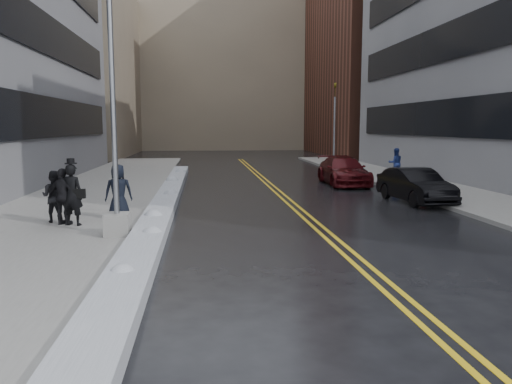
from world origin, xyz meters
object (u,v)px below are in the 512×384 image
object	(u,v)px
pedestrian_east	(395,163)
pedestrian_c	(119,192)
traffic_signal	(334,122)
pedestrian_b	(54,196)
car_maroon	(344,171)
pedestrian_fedora	(72,195)
pedestrian_d	(63,197)
car_black	(415,186)
fire_hydrant	(425,182)
lamppost	(115,147)

from	to	relation	value
pedestrian_east	pedestrian_c	bearing A→B (deg)	43.86
traffic_signal	pedestrian_b	distance (m)	24.44
pedestrian_east	car_maroon	distance (m)	4.02
traffic_signal	pedestrian_fedora	size ratio (longest dim) A/B	3.29
pedestrian_fedora	car_maroon	distance (m)	15.39
pedestrian_fedora	pedestrian_b	xyz separation A→B (m)	(-0.68, 0.59, -0.12)
pedestrian_fedora	car_maroon	bearing A→B (deg)	-119.98
pedestrian_d	pedestrian_east	bearing A→B (deg)	-117.38
traffic_signal	pedestrian_b	size ratio (longest dim) A/B	3.79
pedestrian_b	car_maroon	size ratio (longest dim) A/B	0.32
pedestrian_c	car_black	distance (m)	11.59
fire_hydrant	pedestrian_east	bearing A→B (deg)	80.83
car_black	car_maroon	size ratio (longest dim) A/B	0.84
pedestrian_east	car_black	distance (m)	8.67
traffic_signal	car_black	xyz separation A→B (m)	(-1.00, -16.39, -2.71)
car_black	pedestrian_east	bearing A→B (deg)	68.84
lamppost	car_black	xyz separation A→B (m)	(10.80, 5.61, -1.84)
traffic_signal	pedestrian_d	distance (m)	24.61
fire_hydrant	pedestrian_d	world-z (taller)	pedestrian_d
lamppost	traffic_signal	distance (m)	24.98
traffic_signal	car_black	bearing A→B (deg)	-93.49
pedestrian_c	car_black	bearing A→B (deg)	-174.75
lamppost	pedestrian_b	size ratio (longest dim) A/B	4.81
pedestrian_b	car_black	world-z (taller)	pedestrian_b
traffic_signal	pedestrian_d	xyz separation A→B (m)	(-13.62, -20.36, -2.41)
traffic_signal	pedestrian_d	size ratio (longest dim) A/B	3.55
pedestrian_c	car_black	xyz separation A→B (m)	(11.15, 3.13, -0.32)
lamppost	traffic_signal	bearing A→B (deg)	61.79
fire_hydrant	pedestrian_fedora	xyz separation A→B (m)	(-13.83, -6.46, 0.51)
fire_hydrant	car_maroon	size ratio (longest dim) A/B	0.15
pedestrian_c	pedestrian_d	xyz separation A→B (m)	(-1.46, -0.84, -0.02)
pedestrian_fedora	car_maroon	size ratio (longest dim) A/B	0.36
pedestrian_c	pedestrian_east	size ratio (longest dim) A/B	1.04
fire_hydrant	car_maroon	xyz separation A→B (m)	(-2.61, 4.07, 0.18)
lamppost	car_maroon	world-z (taller)	lamppost
pedestrian_b	car_maroon	world-z (taller)	pedestrian_b
fire_hydrant	car_black	size ratio (longest dim) A/B	0.17
pedestrian_b	pedestrian_fedora	bearing A→B (deg)	149.31
traffic_signal	pedestrian_east	xyz separation A→B (m)	(1.46, -8.08, -2.41)
lamppost	traffic_signal	world-z (taller)	lamppost
lamppost	pedestrian_fedora	distance (m)	2.62
lamppost	traffic_signal	xyz separation A→B (m)	(11.80, 22.00, 0.87)
traffic_signal	pedestrian_fedora	distance (m)	24.53
car_maroon	lamppost	bearing A→B (deg)	-127.66
fire_hydrant	pedestrian_b	xyz separation A→B (m)	(-14.52, -5.87, 0.39)
pedestrian_fedora	pedestrian_b	bearing A→B (deg)	-24.08
traffic_signal	pedestrian_c	size ratio (longest dim) A/B	3.45
traffic_signal	pedestrian_c	distance (m)	23.12
fire_hydrant	car_maroon	bearing A→B (deg)	122.66
pedestrian_b	pedestrian_c	bearing A→B (deg)	-159.22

